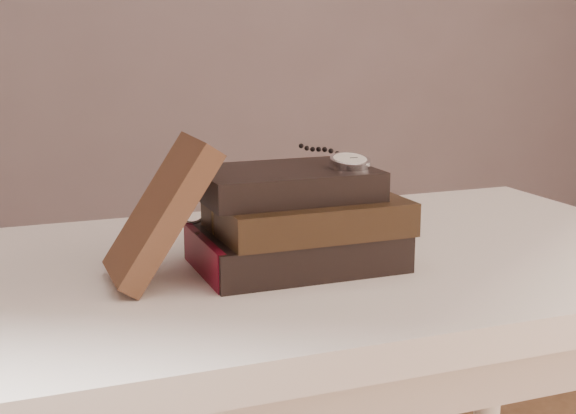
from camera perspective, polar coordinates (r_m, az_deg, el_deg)
name	(u,v)px	position (r m, az deg, el deg)	size (l,w,h in m)	color
table	(327,319)	(1.06, 2.84, -8.16)	(1.00, 0.60, 0.75)	white
book_stack	(297,221)	(0.97, 0.63, -1.01)	(0.25, 0.17, 0.12)	black
journal	(161,211)	(0.91, -9.18, -0.32)	(0.03, 0.11, 0.18)	#412619
pocket_watch	(348,161)	(0.97, 4.37, 3.38)	(0.05, 0.15, 0.02)	silver
eyeglasses	(210,203)	(1.01, -5.69, 0.27)	(0.10, 0.12, 0.05)	silver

